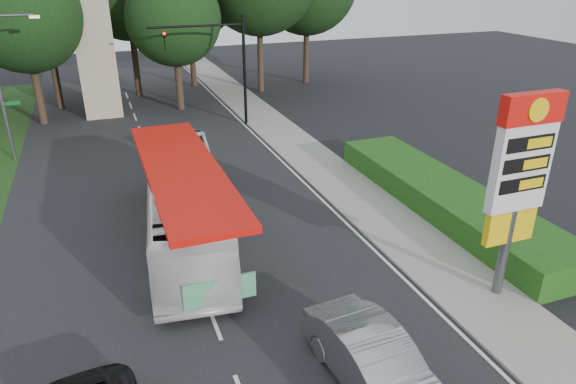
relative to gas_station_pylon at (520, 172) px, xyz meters
name	(u,v)px	position (x,y,z in m)	size (l,w,h in m)	color
road_surface	(172,213)	(-9.20, 10.01, -4.44)	(14.00, 80.00, 0.02)	black
sidewalk_right	(344,185)	(-0.70, 10.01, -4.39)	(3.00, 80.00, 0.12)	gray
hedge	(445,198)	(2.30, 6.01, -3.85)	(3.00, 14.00, 1.20)	#184512
gas_station_pylon	(520,172)	(0.00, 0.00, 0.00)	(2.10, 0.45, 6.85)	#59595E
traffic_signal_mast	(224,56)	(-3.52, 22.00, 0.22)	(6.10, 0.35, 7.20)	black
streetlight_signs	(2,81)	(-16.19, 20.01, -0.01)	(2.75, 0.98, 8.00)	#59595E
monument	(94,43)	(-11.20, 28.01, 0.66)	(3.00, 3.00, 10.05)	tan
transit_bus	(185,204)	(-8.95, 7.44, -2.87)	(2.65, 11.31, 3.15)	white
sedan_silver	(375,363)	(-5.91, -2.16, -3.63)	(1.72, 4.94, 1.63)	#93959A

